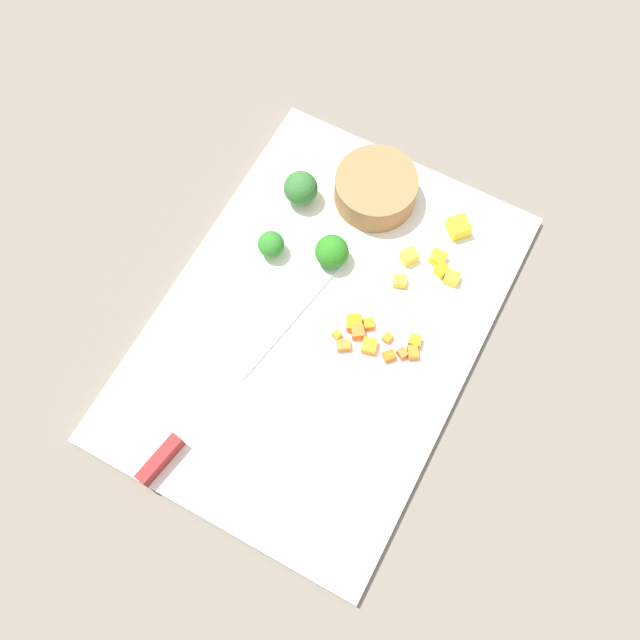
% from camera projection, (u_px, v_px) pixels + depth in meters
% --- Properties ---
extents(ground_plane, '(4.00, 4.00, 0.00)m').
position_uv_depth(ground_plane, '(320.00, 327.00, 0.86)').
color(ground_plane, '#6F655B').
extents(cutting_board, '(0.52, 0.36, 0.01)m').
position_uv_depth(cutting_board, '(320.00, 325.00, 0.85)').
color(cutting_board, white).
rests_on(cutting_board, ground_plane).
extents(prep_bowl, '(0.10, 0.10, 0.04)m').
position_uv_depth(prep_bowl, '(376.00, 189.00, 0.89)').
color(prep_bowl, '#9B693F').
rests_on(prep_bowl, cutting_board).
extents(chef_knife, '(0.34, 0.08, 0.02)m').
position_uv_depth(chef_knife, '(207.00, 408.00, 0.80)').
color(chef_knife, silver).
rests_on(chef_knife, cutting_board).
extents(carrot_dice_0, '(0.02, 0.02, 0.01)m').
position_uv_depth(carrot_dice_0, '(343.00, 345.00, 0.83)').
color(carrot_dice_0, orange).
rests_on(carrot_dice_0, cutting_board).
extents(carrot_dice_1, '(0.02, 0.02, 0.01)m').
position_uv_depth(carrot_dice_1, '(354.00, 323.00, 0.84)').
color(carrot_dice_1, orange).
rests_on(carrot_dice_1, cutting_board).
extents(carrot_dice_2, '(0.01, 0.01, 0.01)m').
position_uv_depth(carrot_dice_2, '(402.00, 353.00, 0.83)').
color(carrot_dice_2, orange).
rests_on(carrot_dice_2, cutting_board).
extents(carrot_dice_3, '(0.01, 0.01, 0.01)m').
position_uv_depth(carrot_dice_3, '(388.00, 338.00, 0.84)').
color(carrot_dice_3, orange).
rests_on(carrot_dice_3, cutting_board).
extents(carrot_dice_4, '(0.02, 0.02, 0.01)m').
position_uv_depth(carrot_dice_4, '(415.00, 341.00, 0.83)').
color(carrot_dice_4, orange).
rests_on(carrot_dice_4, cutting_board).
extents(carrot_dice_5, '(0.02, 0.02, 0.01)m').
position_uv_depth(carrot_dice_5, '(413.00, 352.00, 0.83)').
color(carrot_dice_5, orange).
rests_on(carrot_dice_5, cutting_board).
extents(carrot_dice_6, '(0.02, 0.02, 0.01)m').
position_uv_depth(carrot_dice_6, '(369.00, 347.00, 0.83)').
color(carrot_dice_6, orange).
rests_on(carrot_dice_6, cutting_board).
extents(carrot_dice_7, '(0.01, 0.01, 0.01)m').
position_uv_depth(carrot_dice_7, '(337.00, 335.00, 0.84)').
color(carrot_dice_7, orange).
rests_on(carrot_dice_7, cutting_board).
extents(carrot_dice_8, '(0.02, 0.02, 0.01)m').
position_uv_depth(carrot_dice_8, '(358.00, 332.00, 0.84)').
color(carrot_dice_8, orange).
rests_on(carrot_dice_8, cutting_board).
extents(carrot_dice_9, '(0.02, 0.02, 0.01)m').
position_uv_depth(carrot_dice_9, '(369.00, 324.00, 0.84)').
color(carrot_dice_9, orange).
rests_on(carrot_dice_9, cutting_board).
extents(carrot_dice_10, '(0.02, 0.02, 0.01)m').
position_uv_depth(carrot_dice_10, '(389.00, 356.00, 0.83)').
color(carrot_dice_10, orange).
rests_on(carrot_dice_10, cutting_board).
extents(pepper_dice_0, '(0.02, 0.02, 0.02)m').
position_uv_depth(pepper_dice_0, '(409.00, 256.00, 0.87)').
color(pepper_dice_0, yellow).
rests_on(pepper_dice_0, cutting_board).
extents(pepper_dice_1, '(0.03, 0.03, 0.02)m').
position_uv_depth(pepper_dice_1, '(459.00, 227.00, 0.88)').
color(pepper_dice_1, yellow).
rests_on(pepper_dice_1, cutting_board).
extents(pepper_dice_2, '(0.02, 0.02, 0.01)m').
position_uv_depth(pepper_dice_2, '(438.00, 258.00, 0.87)').
color(pepper_dice_2, yellow).
rests_on(pepper_dice_2, cutting_board).
extents(pepper_dice_3, '(0.02, 0.02, 0.01)m').
position_uv_depth(pepper_dice_3, '(452.00, 278.00, 0.86)').
color(pepper_dice_3, yellow).
rests_on(pepper_dice_3, cutting_board).
extents(pepper_dice_4, '(0.02, 0.02, 0.01)m').
position_uv_depth(pepper_dice_4, '(400.00, 281.00, 0.86)').
color(pepper_dice_4, yellow).
rests_on(pepper_dice_4, cutting_board).
extents(pepper_dice_5, '(0.02, 0.02, 0.01)m').
position_uv_depth(pepper_dice_5, '(441.00, 270.00, 0.87)').
color(pepper_dice_5, yellow).
rests_on(pepper_dice_5, cutting_board).
extents(broccoli_floret_0, '(0.04, 0.04, 0.05)m').
position_uv_depth(broccoli_floret_0, '(301.00, 188.00, 0.89)').
color(broccoli_floret_0, '#82AE63').
rests_on(broccoli_floret_0, cutting_board).
extents(broccoli_floret_1, '(0.04, 0.04, 0.04)m').
position_uv_depth(broccoli_floret_1, '(332.00, 252.00, 0.86)').
color(broccoli_floret_1, '#80BC5C').
rests_on(broccoli_floret_1, cutting_board).
extents(broccoli_floret_2, '(0.03, 0.03, 0.04)m').
position_uv_depth(broccoli_floret_2, '(271.00, 244.00, 0.86)').
color(broccoli_floret_2, '#8EAE6C').
rests_on(broccoli_floret_2, cutting_board).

